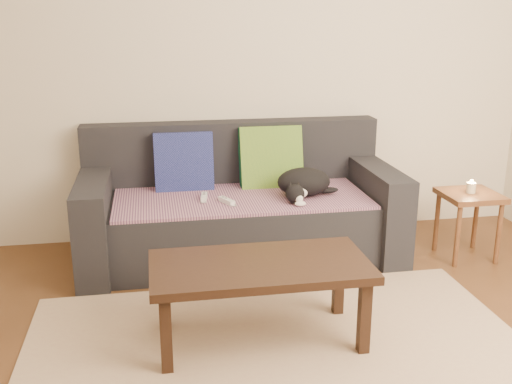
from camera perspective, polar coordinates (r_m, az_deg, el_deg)
back_wall at (r=4.31m, az=-2.57°, el=12.60°), size 4.50×0.04×2.60m
sofa at (r=4.08m, az=-1.60°, el=-1.81°), size 2.10×0.94×0.87m
throw_blanket at (r=3.96m, az=-1.42°, el=-0.57°), size 1.66×0.74×0.02m
cushion_navy at (r=4.12m, az=-6.90°, el=2.89°), size 0.40×0.15×0.41m
cushion_green at (r=4.20m, az=1.41°, el=3.25°), size 0.44×0.22×0.45m
cat at (r=3.95m, az=4.53°, el=0.85°), size 0.45×0.44×0.19m
wii_remote_a at (r=3.82m, az=-2.81°, el=-0.86°), size 0.09×0.15×0.03m
wii_remote_b at (r=3.91m, az=-4.96°, el=-0.49°), size 0.06×0.15×0.03m
side_table at (r=4.25m, az=19.65°, el=-1.10°), size 0.37×0.37×0.46m
candle at (r=4.22m, az=19.80°, el=0.42°), size 0.06×0.06×0.09m
rug at (r=2.94m, az=2.72°, el=-16.13°), size 2.50×1.80×0.01m
coffee_table at (r=2.97m, az=0.39°, el=-7.70°), size 1.08×0.54×0.43m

